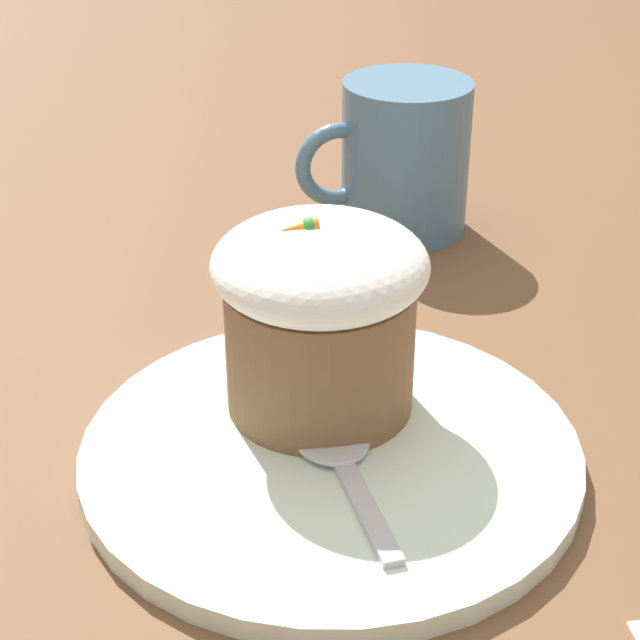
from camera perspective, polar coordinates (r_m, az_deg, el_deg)
name	(u,v)px	position (r m, az deg, el deg)	size (l,w,h in m)	color
ground_plane	(331,462)	(0.54, 0.56, -7.59)	(4.00, 4.00, 0.00)	brown
dessert_plate	(331,453)	(0.54, 0.57, -7.10)	(0.25, 0.25, 0.01)	silver
carrot_cake	(320,311)	(0.53, 0.00, 0.48)	(0.11, 0.11, 0.11)	brown
spoon	(342,453)	(0.52, 1.19, -7.10)	(0.04, 0.11, 0.01)	#B7B7BC
coffee_cup	(402,157)	(0.77, 4.42, 8.64)	(0.13, 0.09, 0.11)	teal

